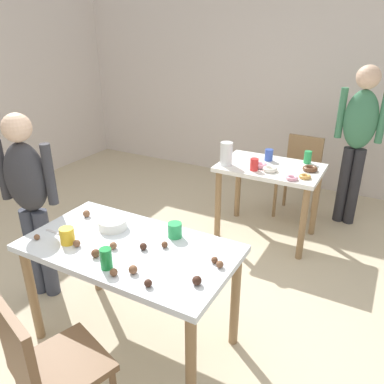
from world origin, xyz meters
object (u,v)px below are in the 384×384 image
at_px(dining_table_near, 130,259).
at_px(person_adult_far, 358,132).
at_px(dining_table_far, 269,179).
at_px(pitcher_far, 226,154).
at_px(soda_can, 106,259).
at_px(chair_far_table, 300,171).
at_px(chair_near_table, 46,365).
at_px(mixing_bowl, 113,224).
at_px(person_girl_near, 29,194).

bearing_deg(dining_table_near, person_adult_far, 68.65).
height_order(dining_table_far, pitcher_far, pitcher_far).
bearing_deg(dining_table_near, soda_can, -81.20).
xyz_separation_m(dining_table_near, chair_far_table, (0.45, 2.46, -0.15)).
xyz_separation_m(person_adult_far, pitcher_far, (-1.04, -0.87, -0.13)).
relative_size(dining_table_near, chair_near_table, 1.50).
bearing_deg(chair_far_table, soda_can, -98.72).
distance_m(person_adult_far, soda_can, 2.89).
xyz_separation_m(chair_near_table, mixing_bowl, (-0.27, 0.85, 0.29)).
relative_size(mixing_bowl, pitcher_far, 0.85).
xyz_separation_m(person_girl_near, person_adult_far, (1.90, 2.41, 0.13)).
distance_m(chair_near_table, mixing_bowl, 0.94).
xyz_separation_m(dining_table_near, pitcher_far, (-0.07, 1.61, 0.21)).
relative_size(soda_can, pitcher_far, 0.55).
distance_m(person_girl_near, soda_can, 1.02).
relative_size(dining_table_far, pitcher_far, 4.30).
distance_m(chair_far_table, person_girl_near, 2.78).
distance_m(chair_near_table, pitcher_far, 2.37).
bearing_deg(dining_table_far, mixing_bowl, -107.81).
relative_size(dining_table_far, chair_far_table, 1.09).
distance_m(chair_far_table, person_adult_far, 0.72).
distance_m(person_girl_near, pitcher_far, 1.76).
bearing_deg(soda_can, person_girl_near, 162.06).
bearing_deg(soda_can, person_adult_far, 71.13).
distance_m(dining_table_far, soda_can, 2.05).
height_order(person_girl_near, pitcher_far, person_girl_near).
bearing_deg(person_adult_far, dining_table_far, -133.20).
bearing_deg(mixing_bowl, dining_table_far, 72.19).
relative_size(dining_table_far, person_girl_near, 0.66).
relative_size(dining_table_near, person_adult_far, 0.80).
relative_size(chair_near_table, pitcher_far, 3.94).
height_order(person_adult_far, soda_can, person_adult_far).
xyz_separation_m(soda_can, pitcher_far, (-0.11, 1.85, 0.05)).
xyz_separation_m(dining_table_near, person_girl_near, (-0.93, 0.07, 0.21)).
distance_m(dining_table_far, person_girl_near, 2.13).
relative_size(dining_table_near, chair_far_table, 1.50).
bearing_deg(dining_table_far, person_girl_near, -126.06).
distance_m(dining_table_near, pitcher_far, 1.62).
height_order(dining_table_near, chair_far_table, chair_far_table).
bearing_deg(chair_near_table, person_girl_near, 140.76).
height_order(dining_table_near, person_adult_far, person_adult_far).
bearing_deg(dining_table_far, chair_far_table, 78.30).
bearing_deg(chair_near_table, mixing_bowl, 107.34).
xyz_separation_m(mixing_bowl, pitcher_far, (0.15, 1.49, 0.08)).
height_order(chair_far_table, mixing_bowl, chair_far_table).
bearing_deg(pitcher_far, person_girl_near, -119.30).
bearing_deg(mixing_bowl, person_girl_near, -175.92).
bearing_deg(chair_near_table, pitcher_far, 92.82).
bearing_deg(person_adult_far, chair_near_table, -106.08).
relative_size(dining_table_far, person_adult_far, 0.58).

